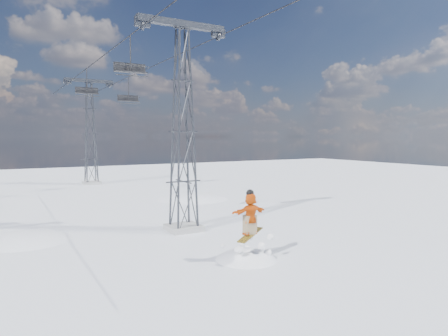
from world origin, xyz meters
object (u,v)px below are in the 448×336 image
Objects in this scene: snowboarder_jump at (246,296)px; lift_chair_near at (130,69)px; lift_tower_far at (90,134)px; lift_tower_near at (183,132)px.

snowboarder_jump is 3.08× the size of lift_chair_near.
lift_tower_far is at bearing 90.35° from snowboarder_jump.
snowboarder_jump is at bearing -88.23° from lift_tower_near.
snowboarder_jump is at bearing -89.65° from lift_tower_far.
lift_tower_far is at bearing 90.00° from lift_tower_near.
lift_tower_far reaches higher than snowboarder_jump.
lift_tower_near reaches higher than snowboarder_jump.
lift_tower_near is 1.00× the size of lift_tower_far.
lift_chair_near is (-2.20, 2.23, 3.57)m from lift_tower_near.
lift_chair_near is at bearing 105.91° from snowboarder_jump.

